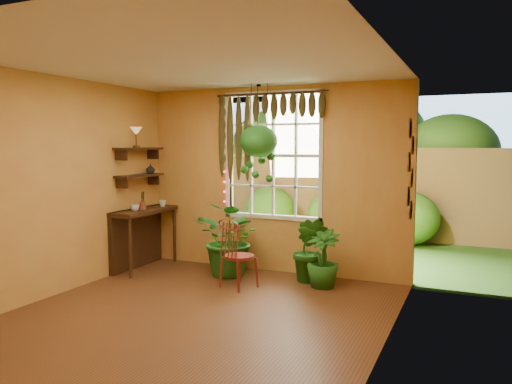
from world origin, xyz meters
TOP-DOWN VIEW (x-y plane):
  - floor at (0.00, 0.00)m, footprint 4.50×4.50m
  - ceiling at (0.00, 0.00)m, footprint 4.50×4.50m
  - wall_back at (0.00, 2.25)m, footprint 4.00×0.00m
  - wall_left at (-2.00, 0.00)m, footprint 0.00×4.50m
  - wall_right at (2.00, 0.00)m, footprint 0.00×4.50m
  - window at (0.00, 2.28)m, footprint 1.52×0.10m
  - valance_vine at (-0.08, 2.16)m, footprint 1.70×0.12m
  - string_lights at (-0.76, 2.19)m, footprint 0.03×0.03m
  - wall_plates at (1.98, 1.79)m, footprint 0.04×0.32m
  - counter_ledge at (-1.91, 1.60)m, footprint 0.40×1.20m
  - shelf_lower at (-1.88, 1.60)m, footprint 0.25×0.90m
  - shelf_upper at (-1.88, 1.60)m, footprint 0.25×0.90m
  - backyard at (0.24, 6.87)m, footprint 14.00×10.00m
  - windsor_chair at (-0.07, 1.23)m, footprint 0.51×0.52m
  - potted_plant_left at (-0.41, 1.73)m, footprint 1.16×1.07m
  - potted_plant_mid at (0.71, 1.86)m, footprint 0.57×0.50m
  - potted_plant_right at (0.94, 1.71)m, footprint 0.46×0.46m
  - hanging_basket at (-0.10, 1.99)m, footprint 0.54×0.54m
  - cup_a at (-1.78, 1.35)m, footprint 0.14×0.14m
  - cup_b at (-1.72, 1.96)m, footprint 0.13×0.13m
  - brush_jar at (-1.80, 1.56)m, footprint 0.09×0.09m
  - shelf_vase at (-1.87, 1.87)m, footprint 0.18×0.18m
  - tiffany_lamp at (-1.86, 1.52)m, footprint 0.18×0.18m

SIDE VIEW (x-z plane):
  - floor at x=0.00m, z-range 0.00..0.00m
  - windsor_chair at x=-0.07m, z-range -0.22..0.83m
  - potted_plant_right at x=0.94m, z-range 0.00..0.76m
  - potted_plant_mid at x=0.71m, z-range 0.00..0.89m
  - potted_plant_left at x=-0.41m, z-range 0.00..1.07m
  - counter_ledge at x=-1.91m, z-range 0.10..1.00m
  - cup_a at x=-1.78m, z-range 0.90..0.99m
  - cup_b at x=-1.72m, z-range 0.90..1.00m
  - brush_jar at x=-1.80m, z-range 0.86..1.20m
  - backyard at x=0.24m, z-range -4.72..7.28m
  - wall_back at x=0.00m, z-range -0.65..3.35m
  - wall_left at x=-2.00m, z-range -0.90..3.60m
  - wall_right at x=2.00m, z-range -0.90..3.60m
  - shelf_lower at x=-1.88m, z-range 1.38..1.42m
  - shelf_vase at x=-1.87m, z-range 1.42..1.56m
  - wall_plates at x=1.98m, z-range 1.00..2.10m
  - window at x=0.00m, z-range 0.77..2.63m
  - string_lights at x=-0.76m, z-range 0.98..2.52m
  - shelf_upper at x=-1.88m, z-range 1.78..1.82m
  - hanging_basket at x=-0.10m, z-range 1.17..2.56m
  - tiffany_lamp at x=-1.86m, z-range 1.89..2.19m
  - valance_vine at x=-0.08m, z-range 1.73..2.83m
  - ceiling at x=0.00m, z-range 2.70..2.70m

